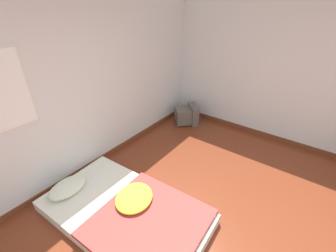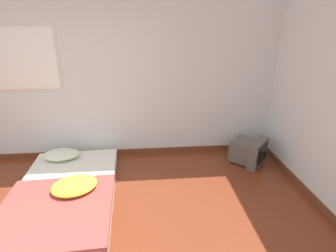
% 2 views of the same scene
% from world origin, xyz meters
% --- Properties ---
extents(wall_back, '(8.30, 0.08, 2.60)m').
position_xyz_m(wall_back, '(-0.01, 2.48, 1.29)').
color(wall_back, silver).
rests_on(wall_back, ground_plane).
extents(wall_right, '(0.08, 7.29, 2.60)m').
position_xyz_m(wall_right, '(2.98, 0.00, 1.29)').
color(wall_right, silver).
rests_on(wall_right, ground_plane).
extents(mattress_bed, '(1.27, 2.13, 0.29)m').
position_xyz_m(mattress_bed, '(-0.08, 1.26, 0.10)').
color(mattress_bed, silver).
rests_on(mattress_bed, ground_plane).
extents(crt_tv, '(0.62, 0.61, 0.40)m').
position_xyz_m(crt_tv, '(2.50, 1.99, 0.19)').
color(crt_tv, '#56514C').
rests_on(crt_tv, ground_plane).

